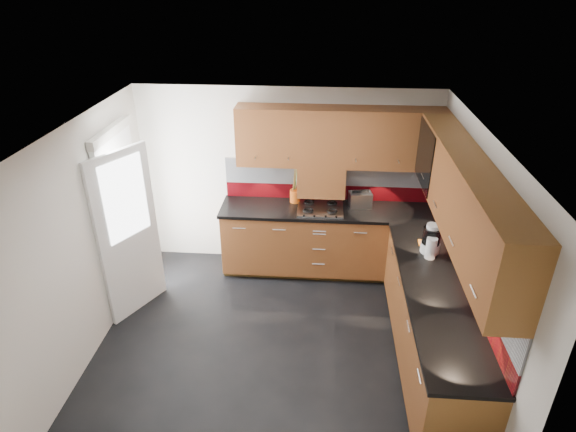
# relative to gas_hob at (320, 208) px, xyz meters

# --- Properties ---
(room) EXTENTS (4.00, 3.80, 2.64)m
(room) POSITION_rel_gas_hob_xyz_m (-0.45, -1.47, 0.54)
(room) COLOR black
(base_cabinets) EXTENTS (2.70, 3.20, 0.95)m
(base_cabinets) POSITION_rel_gas_hob_xyz_m (0.62, -0.75, -0.52)
(base_cabinets) COLOR brown
(base_cabinets) RESTS_ON room
(countertop) EXTENTS (2.72, 3.22, 0.04)m
(countertop) POSITION_rel_gas_hob_xyz_m (0.60, -0.77, -0.03)
(countertop) COLOR black
(countertop) RESTS_ON base_cabinets
(backsplash) EXTENTS (2.70, 3.20, 0.54)m
(backsplash) POSITION_rel_gas_hob_xyz_m (0.83, -0.54, 0.26)
(backsplash) COLOR maroon
(backsplash) RESTS_ON countertop
(upper_cabinets) EXTENTS (2.50, 3.20, 0.72)m
(upper_cabinets) POSITION_rel_gas_hob_xyz_m (0.78, -0.69, 0.88)
(upper_cabinets) COLOR brown
(upper_cabinets) RESTS_ON room
(extractor_hood) EXTENTS (0.60, 0.33, 0.40)m
(extractor_hood) POSITION_rel_gas_hob_xyz_m (0.00, 0.17, 0.33)
(extractor_hood) COLOR brown
(extractor_hood) RESTS_ON room
(glass_cabinet) EXTENTS (0.32, 0.80, 0.66)m
(glass_cabinet) POSITION_rel_gas_hob_xyz_m (1.26, -0.40, 0.91)
(glass_cabinet) COLOR black
(glass_cabinet) RESTS_ON room
(back_door) EXTENTS (0.42, 1.19, 2.04)m
(back_door) POSITION_rel_gas_hob_xyz_m (-2.23, -0.72, 0.08)
(back_door) COLOR white
(back_door) RESTS_ON room
(gas_hob) EXTENTS (0.57, 0.51, 0.04)m
(gas_hob) POSITION_rel_gas_hob_xyz_m (0.00, 0.00, 0.00)
(gas_hob) COLOR silver
(gas_hob) RESTS_ON countertop
(utensil_pot) EXTENTS (0.13, 0.13, 0.48)m
(utensil_pot) POSITION_rel_gas_hob_xyz_m (-0.33, 0.20, 0.09)
(utensil_pot) COLOR #D85914
(utensil_pot) RESTS_ON countertop
(toaster) EXTENTS (0.30, 0.21, 0.20)m
(toaster) POSITION_rel_gas_hob_xyz_m (0.50, 0.12, 0.08)
(toaster) COLOR silver
(toaster) RESTS_ON countertop
(food_processor) EXTENTS (0.20, 0.20, 0.33)m
(food_processor) POSITION_rel_gas_hob_xyz_m (1.19, -0.92, 0.14)
(food_processor) COLOR white
(food_processor) RESTS_ON countertop
(paper_towel) EXTENTS (0.13, 0.13, 0.24)m
(paper_towel) POSITION_rel_gas_hob_xyz_m (1.17, -1.04, 0.10)
(paper_towel) COLOR white
(paper_towel) RESTS_ON countertop
(orange_cloth) EXTENTS (0.16, 0.14, 0.02)m
(orange_cloth) POSITION_rel_gas_hob_xyz_m (1.18, -0.75, -0.01)
(orange_cloth) COLOR orange
(orange_cloth) RESTS_ON countertop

